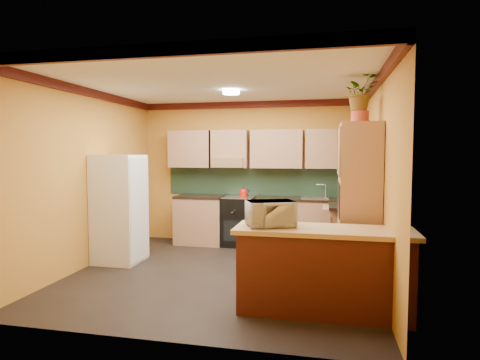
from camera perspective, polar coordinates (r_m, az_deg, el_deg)
name	(u,v)px	position (r m, az deg, el deg)	size (l,w,h in m)	color
room_shell	(228,128)	(5.91, -1.78, 7.33)	(4.24, 4.24, 2.72)	black
base_cabinets_back	(272,223)	(7.43, 4.60, -6.13)	(3.65, 0.60, 0.88)	#AD795B
countertop_back	(272,198)	(7.36, 4.62, -2.60)	(3.65, 0.62, 0.04)	black
stove	(239,221)	(7.53, -0.15, -5.86)	(0.58, 0.58, 0.91)	black
kettle	(244,192)	(7.39, 0.53, -1.78)	(0.17, 0.17, 0.18)	#AA150B
sink	(315,197)	(7.30, 10.67, -2.44)	(0.48, 0.40, 0.03)	silver
base_cabinets_right	(348,235)	(6.56, 15.16, -7.60)	(0.60, 0.80, 0.88)	#AD795B
countertop_right	(349,206)	(6.49, 15.23, -3.62)	(0.62, 0.80, 0.04)	black
fridge	(119,209)	(6.63, -16.79, -3.92)	(0.68, 0.66, 1.70)	white
pantry	(358,207)	(5.33, 16.47, -3.65)	(0.48, 0.90, 2.10)	#AD795B
fern_pot	(360,118)	(5.35, 16.67, 8.50)	(0.22, 0.22, 0.16)	#AB3F29
fern	(360,93)	(5.39, 16.74, 11.80)	(0.42, 0.36, 0.46)	#AD795B
breakfast_bar	(323,273)	(4.53, 11.70, -12.83)	(1.80, 0.55, 0.88)	#451710
bar_top	(323,230)	(4.42, 11.79, -7.04)	(1.90, 0.65, 0.05)	tan
microwave	(270,213)	(4.43, 4.35, -4.77)	(0.51, 0.34, 0.28)	white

